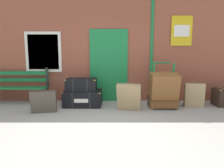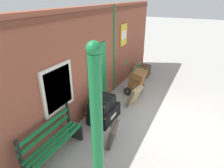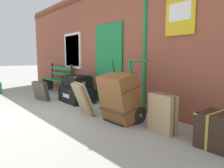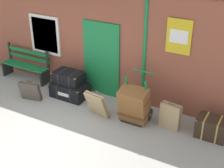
{
  "view_description": "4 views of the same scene",
  "coord_description": "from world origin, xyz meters",
  "views": [
    {
      "loc": [
        0.23,
        -3.53,
        1.41
      ],
      "look_at": [
        0.25,
        1.85,
        0.6
      ],
      "focal_mm": 32.46,
      "sensor_mm": 36.0,
      "label": 1
    },
    {
      "loc": [
        -4.97,
        -0.57,
        3.48
      ],
      "look_at": [
        0.16,
        1.93,
        0.87
      ],
      "focal_mm": 31.47,
      "sensor_mm": 36.0,
      "label": 2
    },
    {
      "loc": [
        4.42,
        -0.98,
        1.22
      ],
      "look_at": [
        1.0,
        1.84,
        0.66
      ],
      "focal_mm": 33.09,
      "sensor_mm": 36.0,
      "label": 3
    },
    {
      "loc": [
        4.27,
        -4.57,
        4.49
      ],
      "look_at": [
        0.81,
        1.79,
        0.75
      ],
      "focal_mm": 51.71,
      "sensor_mm": 36.0,
      "label": 4
    }
  ],
  "objects": [
    {
      "name": "suitcase_umber",
      "position": [
        0.64,
        1.32,
        0.35
      ],
      "size": [
        0.63,
        0.47,
        0.7
      ],
      "color": "tan",
      "rests_on": "ground"
    },
    {
      "name": "steamer_trunk_base",
      "position": [
        -0.56,
        1.85,
        0.21
      ],
      "size": [
        1.02,
        0.67,
        0.43
      ],
      "color": "black",
      "rests_on": "ground"
    },
    {
      "name": "brick_facade",
      "position": [
        -0.01,
        2.6,
        1.6
      ],
      "size": [
        10.4,
        0.35,
        3.2
      ],
      "color": "brown",
      "rests_on": "ground"
    },
    {
      "name": "corner_trunk",
      "position": [
        3.37,
        1.85,
        0.24
      ],
      "size": [
        0.7,
        0.5,
        0.49
      ],
      "color": "#332319",
      "rests_on": "ground"
    },
    {
      "name": "large_brown_trunk",
      "position": [
        1.55,
        1.55,
        0.47
      ],
      "size": [
        0.7,
        0.61,
        0.95
      ],
      "color": "brown",
      "rests_on": "ground"
    },
    {
      "name": "platform_bench",
      "position": [
        -2.41,
        2.16,
        0.44
      ],
      "size": [
        1.6,
        0.43,
        1.01
      ],
      "color": "#197A3D",
      "rests_on": "ground"
    },
    {
      "name": "suitcase_charcoal",
      "position": [
        -1.4,
        1.16,
        0.27
      ],
      "size": [
        0.62,
        0.34,
        0.57
      ],
      "color": "#51473D",
      "rests_on": "ground"
    },
    {
      "name": "ground_plane",
      "position": [
        0.0,
        0.0,
        0.0
      ],
      "size": [
        60.0,
        60.0,
        0.0
      ],
      "primitive_type": "plane",
      "color": "#A3A099"
    },
    {
      "name": "steamer_trunk_middle",
      "position": [
        -0.59,
        1.88,
        0.58
      ],
      "size": [
        0.82,
        0.56,
        0.33
      ],
      "color": "black",
      "rests_on": "steamer_trunk_base"
    },
    {
      "name": "porters_trolley",
      "position": [
        1.55,
        1.73,
        0.27
      ],
      "size": [
        0.71,
        0.68,
        1.18
      ],
      "color": "black",
      "rests_on": "ground"
    },
    {
      "name": "suitcase_cream",
      "position": [
        2.41,
        1.74,
        0.32
      ],
      "size": [
        0.52,
        0.25,
        0.67
      ],
      "color": "tan",
      "rests_on": "ground"
    }
  ]
}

